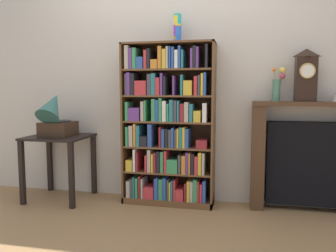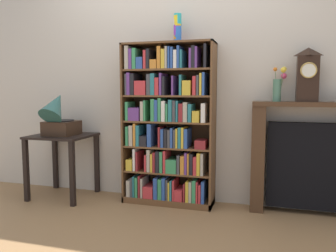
{
  "view_description": "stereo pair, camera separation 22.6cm",
  "coord_description": "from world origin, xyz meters",
  "px_view_note": "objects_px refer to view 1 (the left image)",
  "views": [
    {
      "loc": [
        0.7,
        -3.03,
        1.11
      ],
      "look_at": [
        -0.01,
        0.15,
        0.76
      ],
      "focal_mm": 36.12,
      "sensor_mm": 36.0,
      "label": 1
    },
    {
      "loc": [
        0.92,
        -2.97,
        1.11
      ],
      "look_at": [
        -0.01,
        0.15,
        0.76
      ],
      "focal_mm": 36.12,
      "sensor_mm": 36.0,
      "label": 2
    }
  ],
  "objects_px": {
    "mantel_clock": "(306,75)",
    "flower_vase": "(278,85)",
    "fireplace_mantel": "(307,158)",
    "bookshelf": "(167,130)",
    "side_table_left": "(59,150)",
    "cup_stack": "(177,29)",
    "gramophone": "(55,116)"
  },
  "relations": [
    {
      "from": "bookshelf",
      "to": "gramophone",
      "type": "distance_m",
      "value": 1.12
    },
    {
      "from": "cup_stack",
      "to": "mantel_clock",
      "type": "distance_m",
      "value": 1.25
    },
    {
      "from": "bookshelf",
      "to": "flower_vase",
      "type": "xyz_separation_m",
      "value": [
        1.02,
        0.06,
        0.43
      ]
    },
    {
      "from": "bookshelf",
      "to": "cup_stack",
      "type": "distance_m",
      "value": 0.97
    },
    {
      "from": "fireplace_mantel",
      "to": "flower_vase",
      "type": "bearing_deg",
      "value": -178.4
    },
    {
      "from": "bookshelf",
      "to": "side_table_left",
      "type": "height_order",
      "value": "bookshelf"
    },
    {
      "from": "fireplace_mantel",
      "to": "flower_vase",
      "type": "distance_m",
      "value": 0.71
    },
    {
      "from": "cup_stack",
      "to": "flower_vase",
      "type": "relative_size",
      "value": 0.88
    },
    {
      "from": "fireplace_mantel",
      "to": "flower_vase",
      "type": "xyz_separation_m",
      "value": [
        -0.28,
        -0.01,
        0.66
      ]
    },
    {
      "from": "cup_stack",
      "to": "side_table_left",
      "type": "bearing_deg",
      "value": -172.03
    },
    {
      "from": "fireplace_mantel",
      "to": "mantel_clock",
      "type": "bearing_deg",
      "value": -156.72
    },
    {
      "from": "mantel_clock",
      "to": "bookshelf",
      "type": "bearing_deg",
      "value": -177.99
    },
    {
      "from": "bookshelf",
      "to": "gramophone",
      "type": "bearing_deg",
      "value": -171.3
    },
    {
      "from": "cup_stack",
      "to": "flower_vase",
      "type": "height_order",
      "value": "cup_stack"
    },
    {
      "from": "fireplace_mantel",
      "to": "mantel_clock",
      "type": "height_order",
      "value": "mantel_clock"
    },
    {
      "from": "side_table_left",
      "to": "cup_stack",
      "type": "bearing_deg",
      "value": 7.97
    },
    {
      "from": "bookshelf",
      "to": "side_table_left",
      "type": "xyz_separation_m",
      "value": [
        -1.1,
        -0.12,
        -0.22
      ]
    },
    {
      "from": "flower_vase",
      "to": "cup_stack",
      "type": "bearing_deg",
      "value": -179.66
    },
    {
      "from": "cup_stack",
      "to": "gramophone",
      "type": "bearing_deg",
      "value": -169.59
    },
    {
      "from": "side_table_left",
      "to": "gramophone",
      "type": "height_order",
      "value": "gramophone"
    },
    {
      "from": "bookshelf",
      "to": "fireplace_mantel",
      "type": "bearing_deg",
      "value": 2.8
    },
    {
      "from": "gramophone",
      "to": "fireplace_mantel",
      "type": "relative_size",
      "value": 0.49
    },
    {
      "from": "mantel_clock",
      "to": "cup_stack",
      "type": "bearing_deg",
      "value": 179.69
    },
    {
      "from": "side_table_left",
      "to": "mantel_clock",
      "type": "xyz_separation_m",
      "value": [
        2.35,
        0.16,
        0.74
      ]
    },
    {
      "from": "side_table_left",
      "to": "mantel_clock",
      "type": "distance_m",
      "value": 2.47
    },
    {
      "from": "side_table_left",
      "to": "fireplace_mantel",
      "type": "relative_size",
      "value": 0.65
    },
    {
      "from": "gramophone",
      "to": "fireplace_mantel",
      "type": "xyz_separation_m",
      "value": [
        2.4,
        0.23,
        -0.35
      ]
    },
    {
      "from": "cup_stack",
      "to": "mantel_clock",
      "type": "bearing_deg",
      "value": -0.31
    },
    {
      "from": "cup_stack",
      "to": "flower_vase",
      "type": "distance_m",
      "value": 1.07
    },
    {
      "from": "cup_stack",
      "to": "mantel_clock",
      "type": "height_order",
      "value": "cup_stack"
    },
    {
      "from": "mantel_clock",
      "to": "flower_vase",
      "type": "distance_m",
      "value": 0.25
    },
    {
      "from": "bookshelf",
      "to": "side_table_left",
      "type": "distance_m",
      "value": 1.13
    }
  ]
}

